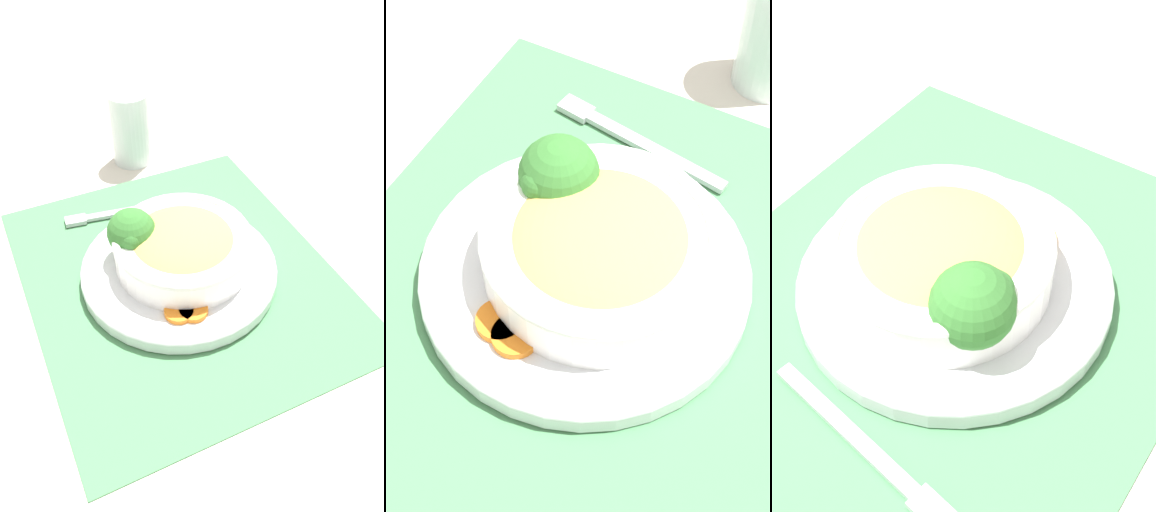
# 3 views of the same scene
# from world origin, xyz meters

# --- Properties ---
(ground_plane) EXTENTS (4.00, 4.00, 0.00)m
(ground_plane) POSITION_xyz_m (0.00, 0.00, 0.00)
(ground_plane) COLOR beige
(placemat) EXTENTS (0.51, 0.44, 0.00)m
(placemat) POSITION_xyz_m (0.00, 0.00, 0.00)
(placemat) COLOR #4C8C59
(placemat) RESTS_ON ground_plane
(plate) EXTENTS (0.27, 0.27, 0.02)m
(plate) POSITION_xyz_m (0.00, 0.00, 0.02)
(plate) COLOR silver
(plate) RESTS_ON placemat
(bowl) EXTENTS (0.19, 0.19, 0.06)m
(bowl) POSITION_xyz_m (0.01, -0.01, 0.05)
(bowl) COLOR white
(bowl) RESTS_ON plate
(broccoli_floret) EXTENTS (0.07, 0.07, 0.08)m
(broccoli_floret) POSITION_xyz_m (0.05, 0.05, 0.06)
(broccoli_floret) COLOR #84AD5B
(broccoli_floret) RESTS_ON plate
(carrot_slice_near) EXTENTS (0.04, 0.04, 0.01)m
(carrot_slice_near) POSITION_xyz_m (-0.07, 0.04, 0.02)
(carrot_slice_near) COLOR orange
(carrot_slice_near) RESTS_ON plate
(carrot_slice_middle) EXTENTS (0.04, 0.04, 0.01)m
(carrot_slice_middle) POSITION_xyz_m (-0.08, 0.02, 0.02)
(carrot_slice_middle) COLOR orange
(carrot_slice_middle) RESTS_ON plate
(water_glass) EXTENTS (0.07, 0.07, 0.13)m
(water_glass) POSITION_xyz_m (0.30, -0.06, 0.06)
(water_glass) COLOR silver
(water_glass) RESTS_ON ground_plane
(fork) EXTENTS (0.06, 0.18, 0.01)m
(fork) POSITION_xyz_m (0.17, 0.03, 0.01)
(fork) COLOR #B7B7BC
(fork) RESTS_ON placemat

